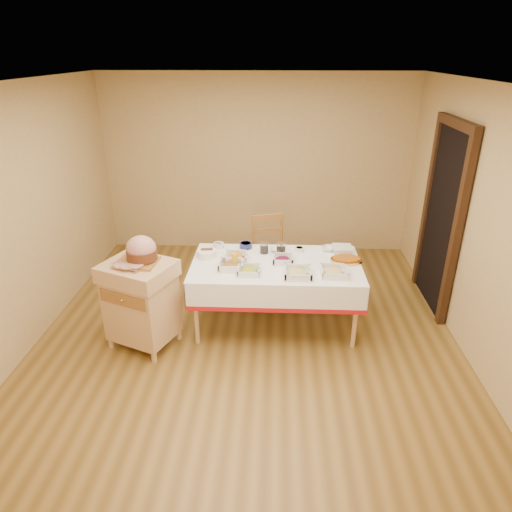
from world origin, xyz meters
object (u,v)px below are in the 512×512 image
Objects in this scene: dining_table at (276,276)px; plate_stack at (342,249)px; preserve_jar_right at (281,249)px; mustard_bottle at (235,259)px; dining_chair at (270,253)px; bread_basket at (207,253)px; preserve_jar_left at (264,248)px; brass_platter at (346,260)px; ham_on_board at (141,252)px; butcher_cart at (141,300)px.

dining_table is 0.84m from plate_stack.
mustard_bottle reaches higher than preserve_jar_right.
mustard_bottle is 0.87× the size of plate_stack.
dining_chair reaches higher than bread_basket.
preserve_jar_left is 0.64m from bread_basket.
plate_stack is at bearing 92.86° from brass_platter.
ham_on_board reaches higher than dining_chair.
ham_on_board is 0.82m from bread_basket.
bread_basket is 1.53m from plate_stack.
dining_table is 0.33m from preserve_jar_right.
ham_on_board is at bearing -166.68° from brass_platter.
mustard_bottle reaches higher than dining_table.
preserve_jar_left is 0.92× the size of preserve_jar_right.
ham_on_board reaches higher than mustard_bottle.
preserve_jar_right is (0.19, -0.02, 0.00)m from preserve_jar_left.
dining_chair is 7.06× the size of preserve_jar_right.
bread_basket is 1.03× the size of plate_stack.
mustard_bottle is 0.41m from bread_basket.
preserve_jar_left is at bearing 11.90° from bread_basket.
preserve_jar_left is 0.89m from plate_stack.
butcher_cart is 2.72× the size of brass_platter.
preserve_jar_left is 0.47m from mustard_bottle.
mustard_bottle is 1.26m from plate_stack.
butcher_cart is at bearing -154.09° from preserve_jar_right.
dining_table is at bearing 13.53° from mustard_bottle.
ham_on_board is at bearing -135.84° from bread_basket.
butcher_cart is at bearing -159.68° from mustard_bottle.
preserve_jar_right is (1.43, 0.69, 0.29)m from butcher_cart.
preserve_jar_left is (-0.07, -0.61, 0.32)m from dining_chair.
bread_basket is at bearing -172.19° from preserve_jar_right.
plate_stack reaches higher than dining_table.
butcher_cart reaches higher than preserve_jar_left.
dining_chair is 1.02m from plate_stack.
preserve_jar_right is 0.64× the size of plate_stack.
dining_table is at bearing -62.37° from preserve_jar_left.
ham_on_board is at bearing -160.03° from plate_stack.
bread_basket is at bearing 170.54° from dining_table.
butcher_cart is at bearing -161.76° from dining_table.
dining_chair is at bearing 136.40° from brass_platter.
bread_basket is (-0.63, -0.13, -0.02)m from preserve_jar_left.
ham_on_board is at bearing -162.52° from dining_table.
dining_chair reaches higher than preserve_jar_left.
mustard_bottle is 0.54× the size of brass_platter.
ham_on_board is 0.97m from mustard_bottle.
brass_platter is (2.09, 0.50, -0.27)m from ham_on_board.
ham_on_board is (-1.33, -0.42, 0.46)m from dining_table.
ham_on_board reaches higher than preserve_jar_left.
ham_on_board is 1.22× the size of brass_platter.
dining_table is at bearing -155.78° from plate_stack.
mustard_bottle is (-0.43, -0.10, 0.25)m from dining_table.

